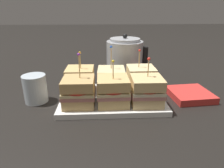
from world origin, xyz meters
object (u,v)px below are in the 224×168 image
at_px(sandwich_front_center, 114,91).
at_px(drinking_glass, 35,89).
at_px(sandwich_front_left, 79,92).
at_px(napkin_stack, 190,94).
at_px(sandwich_front_right, 147,91).
at_px(sandwich_back_left, 80,80).
at_px(serving_platter, 112,99).
at_px(kettle_steel, 125,59).
at_px(sandwich_back_right, 141,79).
at_px(sandwich_back_center, 112,80).

relative_size(sandwich_front_center, drinking_glass, 1.54).
height_order(sandwich_front_left, napkin_stack, sandwich_front_left).
relative_size(sandwich_front_right, sandwich_back_left, 1.00).
relative_size(serving_platter, kettle_steel, 1.74).
xyz_separation_m(serving_platter, kettle_steel, (0.07, 0.24, 0.08)).
height_order(sandwich_front_center, drinking_glass, sandwich_front_center).
bearing_deg(sandwich_back_right, napkin_stack, -12.16).
xyz_separation_m(sandwich_front_center, drinking_glass, (-0.26, 0.07, -0.01)).
height_order(sandwich_front_right, sandwich_back_right, sandwich_back_right).
relative_size(kettle_steel, napkin_stack, 1.33).
height_order(sandwich_front_center, kettle_steel, kettle_steel).
xyz_separation_m(sandwich_front_left, sandwich_back_right, (0.21, 0.11, 0.00)).
height_order(sandwich_front_left, sandwich_front_right, sandwich_front_left).
xyz_separation_m(sandwich_back_left, sandwich_back_center, (0.11, 0.00, -0.00)).
xyz_separation_m(sandwich_front_left, napkin_stack, (0.39, 0.07, -0.05)).
height_order(kettle_steel, drinking_glass, kettle_steel).
height_order(sandwich_back_center, napkin_stack, sandwich_back_center).
bearing_deg(sandwich_front_left, sandwich_front_center, 0.38).
relative_size(sandwich_back_center, napkin_stack, 1.10).
relative_size(sandwich_front_left, sandwich_back_center, 0.99).
relative_size(sandwich_back_left, napkin_stack, 0.99).
bearing_deg(sandwich_back_center, kettle_steel, 70.12).
bearing_deg(sandwich_front_left, napkin_stack, 10.05).
distance_m(sandwich_back_right, kettle_steel, 0.19).
bearing_deg(sandwich_front_right, serving_platter, 151.72).
xyz_separation_m(serving_platter, sandwich_back_right, (0.11, 0.05, 0.05)).
relative_size(kettle_steel, drinking_glass, 2.09).
bearing_deg(drinking_glass, sandwich_front_left, -23.24).
relative_size(serving_platter, sandwich_back_right, 2.28).
height_order(sandwich_front_right, napkin_stack, sandwich_front_right).
height_order(serving_platter, kettle_steel, kettle_steel).
xyz_separation_m(sandwich_back_left, drinking_glass, (-0.15, -0.04, -0.01)).
relative_size(serving_platter, sandwich_front_right, 2.34).
xyz_separation_m(sandwich_front_center, sandwich_back_left, (-0.11, 0.11, -0.00)).
distance_m(sandwich_front_right, drinking_glass, 0.37).
relative_size(serving_platter, drinking_glass, 3.65).
height_order(serving_platter, sandwich_back_center, sandwich_back_center).
xyz_separation_m(sandwich_back_center, sandwich_back_right, (0.11, -0.00, 0.00)).
bearing_deg(sandwich_back_center, sandwich_front_right, -46.83).
relative_size(sandwich_back_center, drinking_glass, 1.73).
xyz_separation_m(sandwich_back_center, napkin_stack, (0.28, -0.04, -0.05)).
height_order(sandwich_front_right, drinking_glass, sandwich_front_right).
height_order(sandwich_front_left, sandwich_back_center, same).
distance_m(sandwich_back_left, napkin_stack, 0.40).
xyz_separation_m(sandwich_back_center, kettle_steel, (0.07, 0.19, 0.03)).
relative_size(sandwich_back_center, sandwich_back_right, 1.08).
relative_size(sandwich_front_center, sandwich_front_right, 0.99).
height_order(sandwich_front_left, sandwich_back_left, sandwich_front_left).
distance_m(sandwich_front_left, sandwich_front_right, 0.21).
xyz_separation_m(sandwich_back_center, drinking_glass, (-0.26, -0.04, -0.01)).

